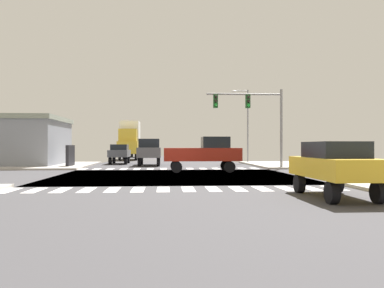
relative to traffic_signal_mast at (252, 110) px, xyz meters
The scene contains 13 objects.
ground 10.15m from the traffic_signal_mast, 130.78° to the right, with size 90.00×90.00×0.05m.
sidewalk_corner_ne 9.76m from the traffic_signal_mast, 35.90° to the left, with size 12.00×12.00×0.14m.
sidewalk_corner_nw 20.11m from the traffic_signal_mast, 164.91° to the left, with size 12.00×12.00×0.14m.
crosswalk_near 16.11m from the traffic_signal_mast, 113.58° to the right, with size 13.50×2.00×0.01m.
crosswalk_far 7.64m from the traffic_signal_mast, behind, with size 13.50×2.00×0.01m.
traffic_signal_mast is the anchor object (origin of this frame).
street_lamp 10.42m from the traffic_signal_mast, 81.22° to the left, with size 1.78×0.32×7.43m.
pickup_nearside_1 6.09m from the traffic_signal_mast, 139.30° to the right, with size 5.10×2.00×2.35m.
sedan_crossing_2 34.28m from the traffic_signal_mast, 108.71° to the left, with size 1.80×4.30×1.88m.
pickup_queued_2 10.25m from the traffic_signal_mast, 144.60° to the left, with size 2.00×5.10×2.35m.
sedan_leading_3 17.52m from the traffic_signal_mast, 93.14° to the right, with size 1.80×4.30×1.88m.
box_truck_trailing_1 23.58m from the traffic_signal_mast, 117.75° to the left, with size 2.40×7.20×4.85m.
sedan_middle_4 14.69m from the traffic_signal_mast, 139.92° to the left, with size 1.80×4.30×1.88m.
Camera 1 is at (-0.73, -23.51, 1.74)m, focal length 37.96 mm.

